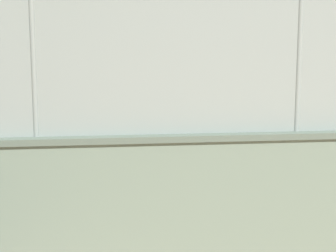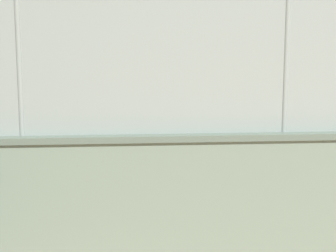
{
  "view_description": "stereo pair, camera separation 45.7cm",
  "coord_description": "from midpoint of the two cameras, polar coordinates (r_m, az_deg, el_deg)",
  "views": [
    {
      "loc": [
        4.76,
        16.41,
        2.85
      ],
      "look_at": [
        2.99,
        5.97,
        1.24
      ],
      "focal_mm": 53.99,
      "sensor_mm": 36.0,
      "label": 1
    },
    {
      "loc": [
        4.31,
        16.48,
        2.85
      ],
      "look_at": [
        2.99,
        5.97,
        1.24
      ],
      "focal_mm": 53.99,
      "sensor_mm": 36.0,
      "label": 2
    }
  ],
  "objects": [
    {
      "name": "player_crossing_court",
      "position": [
        16.33,
        -2.32,
        2.16
      ],
      "size": [
        0.73,
        1.11,
        1.69
      ],
      "color": "navy",
      "rests_on": "ground_plane"
    },
    {
      "name": "player_baseline_waiting",
      "position": [
        11.16,
        -15.69,
        -1.55
      ],
      "size": [
        0.72,
        1.05,
        1.59
      ],
      "color": "#591919",
      "rests_on": "ground_plane"
    },
    {
      "name": "ground_plane",
      "position": [
        17.3,
        5.71,
        -0.87
      ],
      "size": [
        260.0,
        260.0,
        0.0
      ],
      "primitive_type": "plane",
      "color": "tan"
    },
    {
      "name": "sports_ball",
      "position": [
        15.57,
        0.34,
        1.3
      ],
      "size": [
        0.23,
        0.23,
        0.23
      ],
      "primitive_type": "sphere",
      "color": "yellow"
    }
  ]
}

